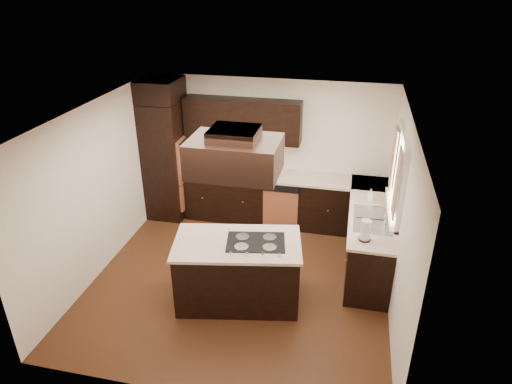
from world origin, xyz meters
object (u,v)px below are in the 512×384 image
Objects in this scene: spice_rack at (238,166)px; range_hood at (235,157)px; oven_column at (166,160)px; island at (238,272)px.

range_hood is at bearing -96.39° from spice_rack.
spice_rack is (-0.56, 2.25, -1.10)m from range_hood.
oven_column is at bearing 129.74° from range_hood.
island is 2.29m from spice_rack.
range_hood is (0.02, -0.11, 1.72)m from island.
oven_column reaches higher than island.
island is at bearing -49.13° from oven_column.
island is (1.85, -2.14, -0.62)m from oven_column.
spice_rack is (-0.54, 2.14, 0.62)m from island.
island is at bearing 100.68° from range_hood.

